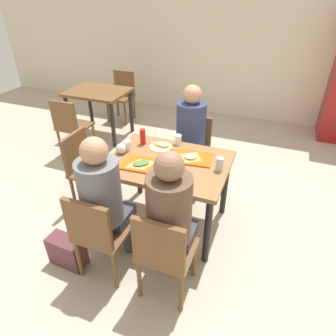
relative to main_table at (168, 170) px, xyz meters
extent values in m
cube|color=#B7A893|center=(0.00, 0.00, -0.64)|extent=(10.00, 10.00, 0.02)
cube|color=beige|center=(0.00, 3.20, 0.77)|extent=(10.00, 0.10, 2.80)
cube|color=olive|center=(0.00, 0.00, 0.08)|extent=(1.11, 0.83, 0.04)
cylinder|color=black|center=(-0.49, -0.36, -0.29)|extent=(0.06, 0.06, 0.69)
cylinder|color=black|center=(0.49, -0.36, -0.29)|extent=(0.06, 0.06, 0.69)
cylinder|color=black|center=(-0.49, 0.36, -0.29)|extent=(0.06, 0.06, 0.69)
cylinder|color=black|center=(0.49, 0.36, -0.29)|extent=(0.06, 0.06, 0.69)
cube|color=brown|center=(-0.28, -0.72, -0.22)|extent=(0.40, 0.40, 0.03)
cube|color=brown|center=(-0.28, -0.90, 0.00)|extent=(0.38, 0.04, 0.40)
cylinder|color=brown|center=(-0.45, -0.55, -0.43)|extent=(0.04, 0.04, 0.40)
cylinder|color=brown|center=(-0.11, -0.55, -0.43)|extent=(0.04, 0.04, 0.40)
cylinder|color=brown|center=(-0.45, -0.89, -0.43)|extent=(0.04, 0.04, 0.40)
cylinder|color=brown|center=(-0.11, -0.89, -0.43)|extent=(0.04, 0.04, 0.40)
cube|color=brown|center=(0.28, -0.72, -0.22)|extent=(0.40, 0.40, 0.03)
cube|color=brown|center=(0.28, -0.90, 0.00)|extent=(0.38, 0.04, 0.40)
cylinder|color=brown|center=(0.11, -0.55, -0.43)|extent=(0.04, 0.04, 0.40)
cylinder|color=brown|center=(0.45, -0.55, -0.43)|extent=(0.04, 0.04, 0.40)
cylinder|color=brown|center=(0.11, -0.89, -0.43)|extent=(0.04, 0.04, 0.40)
cylinder|color=brown|center=(0.45, -0.89, -0.43)|extent=(0.04, 0.04, 0.40)
cube|color=brown|center=(0.00, 0.72, -0.22)|extent=(0.40, 0.40, 0.03)
cube|color=brown|center=(0.00, 0.90, 0.00)|extent=(0.38, 0.04, 0.40)
cylinder|color=brown|center=(0.17, 0.55, -0.43)|extent=(0.04, 0.04, 0.40)
cylinder|color=brown|center=(-0.17, 0.55, -0.43)|extent=(0.04, 0.04, 0.40)
cylinder|color=brown|center=(0.17, 0.89, -0.43)|extent=(0.04, 0.04, 0.40)
cylinder|color=brown|center=(-0.17, 0.89, -0.43)|extent=(0.04, 0.04, 0.40)
cube|color=brown|center=(-0.85, 0.00, -0.22)|extent=(0.40, 0.40, 0.03)
cube|color=brown|center=(-1.03, 0.00, 0.00)|extent=(0.04, 0.38, 0.40)
cylinder|color=brown|center=(-0.68, 0.17, -0.43)|extent=(0.04, 0.04, 0.40)
cylinder|color=brown|center=(-0.68, -0.17, -0.43)|extent=(0.04, 0.04, 0.40)
cylinder|color=brown|center=(-1.02, 0.17, -0.43)|extent=(0.04, 0.04, 0.40)
cylinder|color=brown|center=(-1.02, -0.17, -0.43)|extent=(0.04, 0.04, 0.40)
cylinder|color=#383842|center=(-0.36, -0.49, -0.42)|extent=(0.10, 0.10, 0.43)
cylinder|color=#383842|center=(-0.20, -0.49, -0.42)|extent=(0.10, 0.10, 0.43)
cube|color=#383842|center=(-0.28, -0.59, -0.15)|extent=(0.32, 0.28, 0.10)
cylinder|color=slate|center=(-0.28, -0.70, 0.16)|extent=(0.32, 0.32, 0.52)
sphere|color=tan|center=(-0.28, -0.70, 0.51)|extent=(0.20, 0.20, 0.20)
cylinder|color=#383842|center=(0.20, -0.49, -0.42)|extent=(0.10, 0.10, 0.43)
cylinder|color=#383842|center=(0.36, -0.49, -0.42)|extent=(0.10, 0.10, 0.43)
cube|color=#383842|center=(0.28, -0.59, -0.15)|extent=(0.32, 0.28, 0.10)
cylinder|color=brown|center=(0.28, -0.70, 0.16)|extent=(0.32, 0.32, 0.52)
sphere|color=#8C664C|center=(0.28, -0.70, 0.51)|extent=(0.20, 0.20, 0.20)
cylinder|color=#383842|center=(0.08, 0.49, -0.42)|extent=(0.10, 0.10, 0.43)
cylinder|color=#383842|center=(-0.08, 0.49, -0.42)|extent=(0.10, 0.10, 0.43)
cube|color=#383842|center=(0.00, 0.59, -0.15)|extent=(0.32, 0.28, 0.10)
cylinder|color=navy|center=(0.00, 0.70, 0.16)|extent=(0.32, 0.32, 0.52)
sphere|color=tan|center=(0.00, 0.70, 0.51)|extent=(0.20, 0.20, 0.20)
cube|color=#D85914|center=(-0.19, -0.15, 0.11)|extent=(0.38, 0.29, 0.02)
cube|color=#D85914|center=(0.19, 0.12, 0.11)|extent=(0.39, 0.30, 0.02)
cylinder|color=white|center=(-0.17, 0.23, 0.10)|extent=(0.22, 0.22, 0.01)
cylinder|color=white|center=(0.17, -0.23, 0.10)|extent=(0.22, 0.22, 0.01)
pyramid|color=tan|center=(-0.20, -0.16, 0.12)|extent=(0.25, 0.24, 0.01)
ellipsoid|color=#4C7233|center=(-0.20, -0.16, 0.13)|extent=(0.18, 0.17, 0.01)
pyramid|color=#C68C47|center=(0.18, 0.11, 0.12)|extent=(0.20, 0.21, 0.01)
ellipsoid|color=#D8C67F|center=(0.18, 0.11, 0.13)|extent=(0.14, 0.15, 0.01)
pyramid|color=#C68C47|center=(-0.16, 0.25, 0.11)|extent=(0.24, 0.18, 0.01)
ellipsoid|color=#D8C67F|center=(-0.16, 0.25, 0.12)|extent=(0.16, 0.12, 0.01)
cylinder|color=white|center=(-0.03, 0.35, 0.15)|extent=(0.07, 0.07, 0.10)
cylinder|color=white|center=(0.03, -0.35, 0.15)|extent=(0.07, 0.07, 0.10)
cylinder|color=white|center=(-0.44, 0.06, 0.15)|extent=(0.07, 0.07, 0.10)
cylinder|color=#B7BCC6|center=(0.47, 0.02, 0.16)|extent=(0.07, 0.07, 0.12)
cylinder|color=red|center=(-0.36, 0.23, 0.18)|extent=(0.06, 0.06, 0.16)
sphere|color=silver|center=(-0.47, -0.02, 0.15)|extent=(0.10, 0.10, 0.10)
cube|color=#592D38|center=(-0.63, -0.82, -0.49)|extent=(0.33, 0.18, 0.28)
cube|color=brown|center=(-1.75, 1.56, 0.08)|extent=(0.90, 0.70, 0.04)
cylinder|color=black|center=(-2.14, 1.27, -0.29)|extent=(0.06, 0.06, 0.69)
cylinder|color=black|center=(-1.36, 1.27, -0.29)|extent=(0.06, 0.06, 0.69)
cylinder|color=black|center=(-2.14, 1.85, -0.29)|extent=(0.06, 0.06, 0.69)
cylinder|color=black|center=(-1.36, 1.85, -0.29)|extent=(0.06, 0.06, 0.69)
cube|color=brown|center=(-1.75, 0.91, -0.22)|extent=(0.40, 0.40, 0.03)
cube|color=brown|center=(-1.75, 0.73, 0.00)|extent=(0.38, 0.04, 0.40)
cylinder|color=brown|center=(-1.92, 1.08, -0.43)|extent=(0.04, 0.04, 0.40)
cylinder|color=brown|center=(-1.58, 1.08, -0.43)|extent=(0.04, 0.04, 0.40)
cylinder|color=brown|center=(-1.92, 0.74, -0.43)|extent=(0.04, 0.04, 0.40)
cylinder|color=brown|center=(-1.58, 0.74, -0.43)|extent=(0.04, 0.04, 0.40)
cube|color=brown|center=(-1.75, 2.21, -0.22)|extent=(0.40, 0.40, 0.03)
cube|color=brown|center=(-1.75, 2.39, 0.00)|extent=(0.38, 0.04, 0.40)
cylinder|color=brown|center=(-1.58, 2.04, -0.43)|extent=(0.04, 0.04, 0.40)
cylinder|color=brown|center=(-1.92, 2.04, -0.43)|extent=(0.04, 0.04, 0.40)
cylinder|color=brown|center=(-1.58, 2.38, -0.43)|extent=(0.04, 0.04, 0.40)
cylinder|color=brown|center=(-1.92, 2.38, -0.43)|extent=(0.04, 0.04, 0.40)
camera|label=1|loc=(0.84, -2.17, 1.49)|focal=31.62mm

